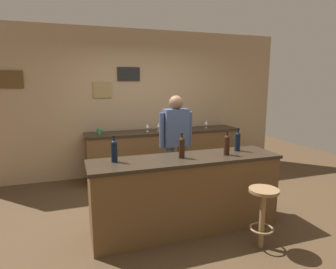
{
  "coord_description": "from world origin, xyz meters",
  "views": [
    {
      "loc": [
        -1.29,
        -3.47,
        1.81
      ],
      "look_at": [
        0.06,
        0.45,
        1.05
      ],
      "focal_mm": 30.52,
      "sensor_mm": 36.0,
      "label": 1
    }
  ],
  "objects": [
    {
      "name": "back_wall",
      "position": [
        -0.01,
        2.03,
        1.4
      ],
      "size": [
        6.0,
        0.09,
        2.8
      ],
      "color": "tan",
      "rests_on": "ground_plane"
    },
    {
      "name": "coffee_mug",
      "position": [
        -0.82,
        1.67,
        0.95
      ],
      "size": [
        0.13,
        0.08,
        0.09
      ],
      "color": "#338C4C",
      "rests_on": "side_counter"
    },
    {
      "name": "bartender",
      "position": [
        0.2,
        0.49,
        0.94
      ],
      "size": [
        0.52,
        0.21,
        1.62
      ],
      "color": "#384766",
      "rests_on": "ground_plane"
    },
    {
      "name": "bar_stool",
      "position": [
        0.64,
        -1.05,
        0.46
      ],
      "size": [
        0.32,
        0.32,
        0.68
      ],
      "color": "olive",
      "rests_on": "ground_plane"
    },
    {
      "name": "side_counter",
      "position": [
        0.4,
        1.65,
        0.45
      ],
      "size": [
        2.98,
        0.56,
        0.9
      ],
      "color": "brown",
      "rests_on": "ground_plane"
    },
    {
      "name": "wine_glass_c",
      "position": [
        0.77,
        1.56,
        1.01
      ],
      "size": [
        0.07,
        0.07,
        0.16
      ],
      "color": "silver",
      "rests_on": "side_counter"
    },
    {
      "name": "wine_glass_b",
      "position": [
        0.28,
        1.66,
        1.01
      ],
      "size": [
        0.07,
        0.07,
        0.16
      ],
      "color": "silver",
      "rests_on": "side_counter"
    },
    {
      "name": "bar_counter",
      "position": [
        0.0,
        -0.4,
        0.46
      ],
      "size": [
        2.33,
        0.6,
        0.92
      ],
      "color": "brown",
      "rests_on": "ground_plane"
    },
    {
      "name": "wine_glass_a",
      "position": [
        0.06,
        1.62,
        1.01
      ],
      "size": [
        0.07,
        0.07,
        0.16
      ],
      "color": "silver",
      "rests_on": "side_counter"
    },
    {
      "name": "wine_bottle_c",
      "position": [
        0.52,
        -0.45,
        1.06
      ],
      "size": [
        0.07,
        0.07,
        0.31
      ],
      "color": "black",
      "rests_on": "bar_counter"
    },
    {
      "name": "wine_bottle_d",
      "position": [
        0.77,
        -0.3,
        1.06
      ],
      "size": [
        0.07,
        0.07,
        0.31
      ],
      "color": "black",
      "rests_on": "bar_counter"
    },
    {
      "name": "wine_bottle_b",
      "position": [
        -0.06,
        -0.4,
        1.06
      ],
      "size": [
        0.07,
        0.07,
        0.31
      ],
      "color": "black",
      "rests_on": "bar_counter"
    },
    {
      "name": "ground_plane",
      "position": [
        0.0,
        0.0,
        0.0
      ],
      "size": [
        10.0,
        10.0,
        0.0
      ],
      "primitive_type": "plane",
      "color": "#4C3823"
    },
    {
      "name": "wine_glass_d",
      "position": [
        1.29,
        1.66,
        1.01
      ],
      "size": [
        0.07,
        0.07,
        0.16
      ],
      "color": "silver",
      "rests_on": "side_counter"
    },
    {
      "name": "wine_bottle_a",
      "position": [
        -0.84,
        -0.31,
        1.06
      ],
      "size": [
        0.07,
        0.07,
        0.31
      ],
      "color": "black",
      "rests_on": "bar_counter"
    }
  ]
}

